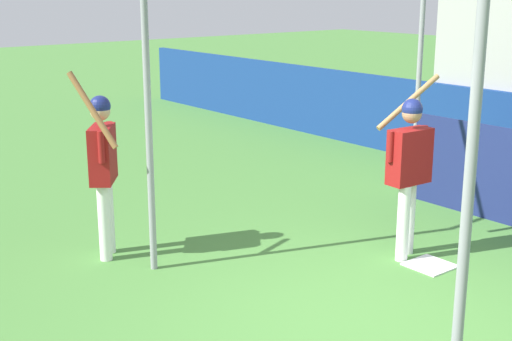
% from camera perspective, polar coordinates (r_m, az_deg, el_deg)
% --- Properties ---
extents(ground_plane, '(60.00, 60.00, 0.00)m').
position_cam_1_polar(ground_plane, '(6.36, 8.76, -12.23)').
color(ground_plane, '#477F38').
extents(batting_cage, '(3.78, 4.20, 3.20)m').
position_cam_1_polar(batting_cage, '(8.11, 19.29, 3.20)').
color(batting_cage, gray).
rests_on(batting_cage, ground).
extents(home_plate, '(0.44, 0.44, 0.02)m').
position_cam_1_polar(home_plate, '(7.75, 13.75, -7.37)').
color(home_plate, white).
rests_on(home_plate, ground).
extents(player_batter, '(0.55, 0.97, 1.91)m').
position_cam_1_polar(player_batter, '(7.65, 12.15, 0.61)').
color(player_batter, white).
rests_on(player_batter, ground).
extents(player_waiting, '(0.81, 0.62, 2.04)m').
position_cam_1_polar(player_waiting, '(7.64, -12.15, 0.75)').
color(player_waiting, white).
rests_on(player_waiting, ground).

